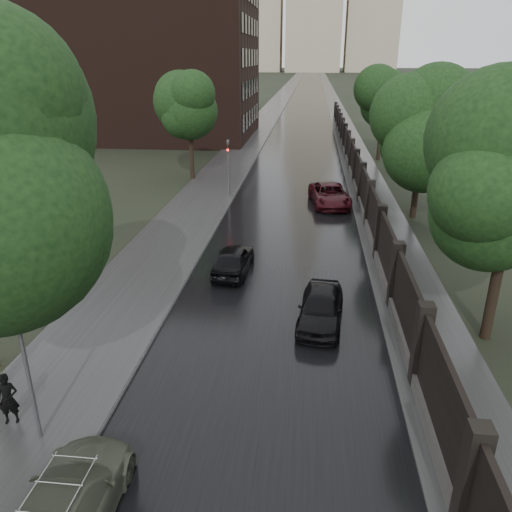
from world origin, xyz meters
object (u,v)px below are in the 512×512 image
(lamp_post, at_px, (24,352))
(traffic_light, at_px, (228,164))
(car_right_far, at_px, (330,195))
(tree_right_a, at_px, (512,201))
(pedestrian_umbrella, at_px, (2,373))
(tree_right_c, at_px, (383,105))
(hatchback_left, at_px, (233,259))
(tree_right_b, at_px, (423,135))
(tree_left_far, at_px, (189,112))
(car_right_near, at_px, (321,307))
(volga_sedan, at_px, (64,510))

(lamp_post, xyz_separation_m, traffic_light, (1.10, 23.49, -0.27))
(lamp_post, height_order, traffic_light, lamp_post)
(car_right_far, bearing_deg, tree_right_a, -80.72)
(traffic_light, xyz_separation_m, pedestrian_umbrella, (-2.12, -23.05, -0.72))
(tree_right_c, distance_m, hatchback_left, 29.35)
(hatchback_left, height_order, car_right_far, car_right_far)
(tree_right_b, distance_m, car_right_far, 6.90)
(tree_left_far, height_order, tree_right_b, tree_left_far)
(lamp_post, height_order, pedestrian_umbrella, lamp_post)
(tree_right_a, height_order, hatchback_left, tree_right_a)
(lamp_post, relative_size, car_right_near, 1.32)
(car_right_far, bearing_deg, tree_left_far, 142.89)
(hatchback_left, bearing_deg, volga_sedan, 86.91)
(car_right_near, relative_size, car_right_far, 0.78)
(lamp_post, bearing_deg, hatchback_left, 73.52)
(tree_left_far, relative_size, tree_right_b, 1.05)
(lamp_post, height_order, car_right_far, lamp_post)
(tree_right_a, xyz_separation_m, car_right_far, (-4.99, 16.13, -4.26))
(tree_right_b, height_order, hatchback_left, tree_right_b)
(traffic_light, distance_m, volga_sedan, 26.04)
(tree_right_a, xyz_separation_m, traffic_light, (-11.80, 16.99, -2.55))
(tree_right_c, bearing_deg, lamp_post, -108.52)
(lamp_post, bearing_deg, pedestrian_umbrella, 156.37)
(lamp_post, distance_m, car_right_near, 10.13)
(tree_right_a, xyz_separation_m, tree_right_c, (0.00, 32.00, 0.00))
(traffic_light, relative_size, hatchback_left, 1.06)
(car_right_near, bearing_deg, tree_right_c, 84.83)
(tree_right_a, relative_size, pedestrian_umbrella, 3.07)
(car_right_far, xyz_separation_m, pedestrian_umbrella, (-8.92, -22.19, 0.99))
(tree_right_b, xyz_separation_m, volga_sedan, (-11.00, -22.97, -4.29))
(lamp_post, distance_m, pedestrian_umbrella, 1.49)
(tree_right_b, relative_size, traffic_light, 1.75)
(traffic_light, bearing_deg, pedestrian_umbrella, -95.25)
(tree_left_far, bearing_deg, car_right_near, -65.70)
(tree_right_a, bearing_deg, pedestrian_umbrella, -156.49)
(tree_right_b, height_order, pedestrian_umbrella, tree_right_b)
(tree_right_b, xyz_separation_m, traffic_light, (-11.80, 2.99, -2.55))
(hatchback_left, bearing_deg, tree_left_far, -68.58)
(tree_right_c, bearing_deg, pedestrian_umbrella, -110.09)
(traffic_light, height_order, car_right_far, traffic_light)
(volga_sedan, distance_m, hatchback_left, 13.65)
(tree_left_far, height_order, pedestrian_umbrella, tree_left_far)
(tree_right_c, height_order, pedestrian_umbrella, tree_right_c)
(car_right_far, bearing_deg, tree_right_c, 64.61)
(tree_left_far, bearing_deg, tree_right_b, -27.30)
(tree_right_a, relative_size, hatchback_left, 1.86)
(traffic_light, distance_m, car_right_far, 7.07)
(volga_sedan, height_order, pedestrian_umbrella, pedestrian_umbrella)
(tree_left_far, xyz_separation_m, car_right_far, (10.51, -5.87, -4.55))
(tree_left_far, bearing_deg, pedestrian_umbrella, -86.77)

